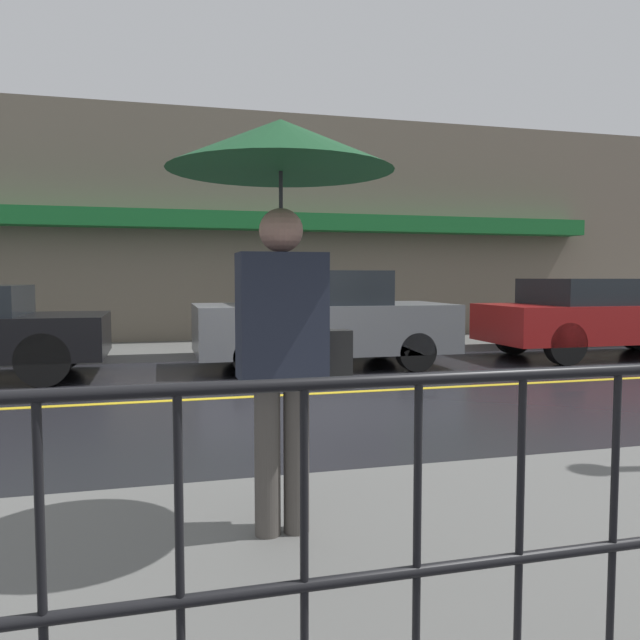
% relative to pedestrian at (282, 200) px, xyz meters
% --- Properties ---
extents(ground_plane, '(80.00, 80.00, 0.00)m').
position_rel_pedestrian_xyz_m(ground_plane, '(0.61, 4.40, -1.83)').
color(ground_plane, black).
extents(sidewalk_near, '(28.00, 2.60, 0.14)m').
position_rel_pedestrian_xyz_m(sidewalk_near, '(0.61, -0.39, -1.76)').
color(sidewalk_near, '#60605E').
rests_on(sidewalk_near, ground_plane).
extents(sidewalk_far, '(28.00, 2.13, 0.14)m').
position_rel_pedestrian_xyz_m(sidewalk_far, '(0.61, 8.94, -1.76)').
color(sidewalk_far, '#60605E').
rests_on(sidewalk_far, ground_plane).
extents(lane_marking, '(25.20, 0.12, 0.01)m').
position_rel_pedestrian_xyz_m(lane_marking, '(0.61, 4.40, -1.82)').
color(lane_marking, gold).
rests_on(lane_marking, ground_plane).
extents(building_storefront, '(28.00, 0.85, 4.90)m').
position_rel_pedestrian_xyz_m(building_storefront, '(0.61, 10.13, 0.63)').
color(building_storefront, '#706656').
rests_on(building_storefront, ground_plane).
extents(railing_foreground, '(12.00, 0.04, 1.04)m').
position_rel_pedestrian_xyz_m(railing_foreground, '(0.61, -1.44, -1.04)').
color(railing_foreground, black).
rests_on(railing_foreground, sidewalk_near).
extents(pedestrian, '(1.12, 1.12, 2.08)m').
position_rel_pedestrian_xyz_m(pedestrian, '(0.00, 0.00, 0.00)').
color(pedestrian, '#4C4742').
rests_on(pedestrian, sidewalk_near).
extents(car_grey, '(4.08, 1.82, 1.55)m').
position_rel_pedestrian_xyz_m(car_grey, '(1.94, 6.61, -1.05)').
color(car_grey, slate).
rests_on(car_grey, ground_plane).
extents(car_red, '(4.51, 1.78, 1.43)m').
position_rel_pedestrian_xyz_m(car_red, '(7.27, 6.61, -1.08)').
color(car_red, maroon).
rests_on(car_red, ground_plane).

